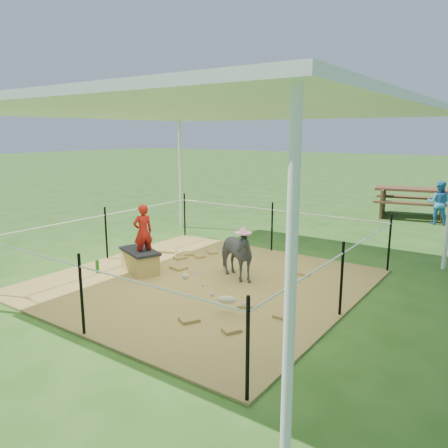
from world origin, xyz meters
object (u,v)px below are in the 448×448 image
Objects in this scene: woman at (143,226)px; foal at (227,298)px; straw_bale at (140,262)px; distant_person at (439,203)px; pony at (233,253)px; green_bottle at (97,266)px; picnic_table_near at (412,203)px.

foal is (2.10, -0.60, -0.58)m from woman.
distant_person is at bearing 65.28° from straw_bale.
straw_bale is 0.64m from woman.
straw_bale is 1.62m from pony.
green_bottle is at bearing -34.20° from woman.
pony reaches higher than foal.
woman reaches higher than green_bottle.
green_bottle is 0.27× the size of foal.
distant_person is at bearing 8.49° from pony.
straw_bale is 0.68× the size of distant_person.
pony is at bearing -109.87° from picnic_table_near.
foal is at bearing 76.41° from distant_person.
woman is 1.56m from pony.
green_bottle is at bearing 57.99° from distant_person.
woman is 0.47× the size of picnic_table_near.
pony is (2.03, 1.06, 0.31)m from green_bottle.
pony is at bearing 134.88° from woman.
straw_bale is at bearing 136.49° from pony.
distant_person reaches higher than foal.
green_bottle is 2.76m from foal.
picnic_table_near reaches higher than foal.
straw_bale is 0.97× the size of foal.
pony reaches higher than green_bottle.
straw_bale is 3.60× the size of green_bottle.
green_bottle is 0.19× the size of distant_person.
foal is (0.72, -1.21, -0.20)m from pony.
woman is 2.26m from foal.
straw_bale is 0.71m from green_bottle.
foal reaches higher than green_bottle.
picnic_table_near is (2.59, 7.96, 0.21)m from straw_bale.
picnic_table_near is (0.39, 8.56, 0.16)m from foal.
straw_bale is 8.37m from picnic_table_near.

